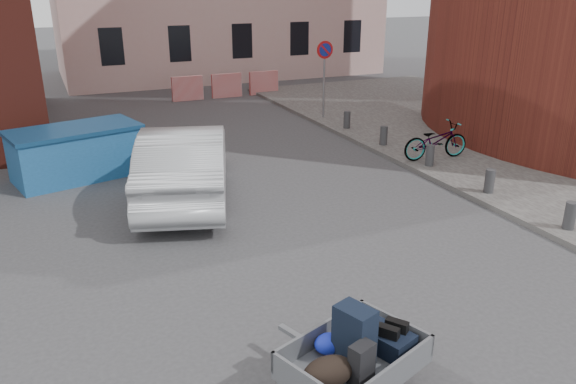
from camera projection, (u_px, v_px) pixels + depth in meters
name	position (u px, v px, depth m)	size (l,w,h in m)	color
ground	(265.00, 271.00, 9.63)	(120.00, 120.00, 0.00)	#38383A
sidewalk	(526.00, 145.00, 16.81)	(9.00, 24.00, 0.12)	#474442
no_parking_sign	(325.00, 63.00, 19.31)	(0.60, 0.09, 2.65)	gray
bollards	(430.00, 155.00, 14.67)	(0.22, 9.02, 0.55)	#3A3A3D
barriers	(227.00, 85.00, 23.89)	(4.70, 0.18, 1.00)	red
trailer	(353.00, 356.00, 6.47)	(1.88, 1.98, 1.20)	black
dumpster	(76.00, 152.00, 14.03)	(3.37, 2.30, 1.29)	#215E9D
silver_car	(185.00, 162.00, 12.62)	(1.79, 5.13, 1.69)	#A2A5A9
bicycle	(436.00, 141.00, 15.17)	(0.66, 1.90, 1.00)	black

